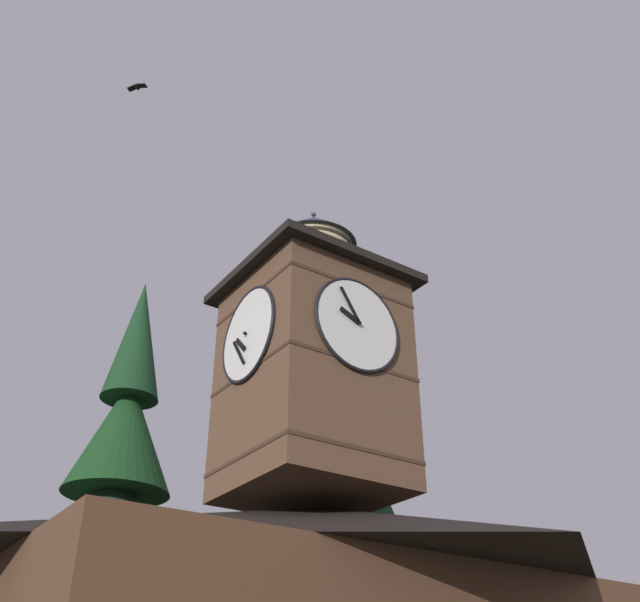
{
  "coord_description": "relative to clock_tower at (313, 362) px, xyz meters",
  "views": [
    {
      "loc": [
        9.14,
        15.95,
        2.36
      ],
      "look_at": [
        -1.66,
        0.23,
        13.67
      ],
      "focal_mm": 41.19,
      "sensor_mm": 36.0,
      "label": 1
    }
  ],
  "objects": [
    {
      "name": "pine_tree_behind",
      "position": [
        2.41,
        -7.84,
        -4.29
      ],
      "size": [
        6.53,
        6.53,
        17.15
      ],
      "color": "#473323",
      "rests_on": "ground_plane"
    },
    {
      "name": "clock_tower",
      "position": [
        0.0,
        0.0,
        0.0
      ],
      "size": [
        4.8,
        4.8,
        9.11
      ],
      "color": "brown",
      "rests_on": "building_main"
    },
    {
      "name": "moon",
      "position": [
        -10.52,
        -26.44,
        0.52
      ],
      "size": [
        1.94,
        1.94,
        1.94
      ],
      "color": "silver"
    },
    {
      "name": "flying_bird_high",
      "position": [
        5.93,
        -0.81,
        7.96
      ],
      "size": [
        0.52,
        0.59,
        0.14
      ],
      "color": "black"
    }
  ]
}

